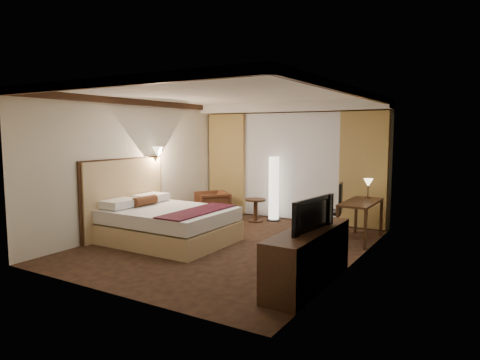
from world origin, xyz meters
The scene contains 21 objects.
floor centered at (0.00, 0.00, 0.00)m, with size 4.50×5.50×0.01m, color black.
ceiling centered at (0.00, 0.00, 2.70)m, with size 4.50×5.50×0.01m, color white.
back_wall centered at (0.00, 2.75, 1.35)m, with size 4.50×0.02×2.70m, color beige.
left_wall centered at (-2.25, 0.00, 1.35)m, with size 0.02×5.50×2.70m, color beige.
right_wall centered at (2.25, 0.00, 1.35)m, with size 0.02×5.50×2.70m, color beige.
crown_molding centered at (0.00, 0.00, 2.64)m, with size 4.50×5.50×0.12m, color black, non-canonical shape.
soffit centered at (0.00, 2.50, 2.60)m, with size 4.50×0.50×0.20m, color white.
curtain_sheer centered at (0.00, 2.67, 1.25)m, with size 2.48×0.04×2.45m, color silver.
curtain_left_drape centered at (-1.70, 2.61, 1.25)m, with size 1.00×0.14×2.45m, color #A9974D.
curtain_right_drape centered at (1.70, 2.61, 1.25)m, with size 1.00×0.14×2.45m, color #A9974D.
wall_sconce centered at (-2.09, 0.49, 1.62)m, with size 0.24×0.24×0.24m, color white, non-canonical shape.
bed centered at (-1.08, -0.37, 0.32)m, with size 2.22×1.73×0.65m, color white, non-canonical shape.
headboard centered at (-2.20, -0.37, 0.75)m, with size 0.12×2.03×1.50m, color tan, non-canonical shape.
armchair centered at (-1.53, 1.69, 0.37)m, with size 0.71×0.67×0.73m, color #4D2017.
side_table centered at (-0.57, 2.05, 0.26)m, with size 0.47×0.47×0.52m, color black, non-canonical shape.
floor_lamp centered at (-0.27, 2.35, 0.75)m, with size 0.31×0.31×1.49m, color white, non-canonical shape.
desk centered at (1.95, 1.56, 0.38)m, with size 0.55×1.28×0.75m, color black, non-canonical shape.
desk_lamp centered at (1.95, 2.05, 0.92)m, with size 0.18×0.18×0.34m, color #FFD899, non-canonical shape.
office_chair centered at (1.37, 1.51, 0.54)m, with size 0.52×0.52×1.07m, color black, non-canonical shape.
dresser centered at (2.00, -1.16, 0.38)m, with size 0.50×1.94×0.76m, color black, non-canonical shape.
television centered at (1.97, -1.16, 1.05)m, with size 1.03×0.59×0.13m, color black.
Camera 1 is at (4.08, -6.39, 2.04)m, focal length 32.00 mm.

